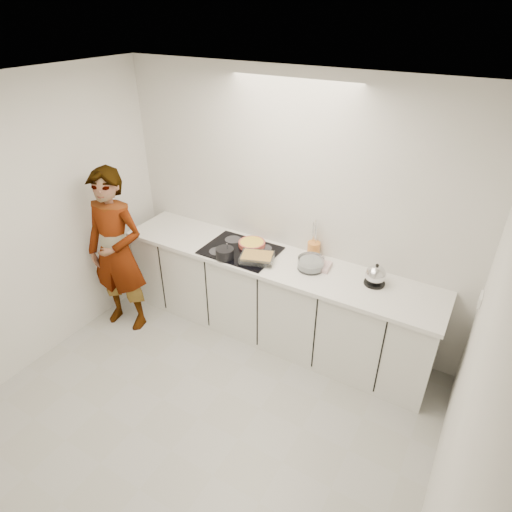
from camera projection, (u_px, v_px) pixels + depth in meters
The scene contains 16 objects.
floor at pixel (199, 418), 3.62m from camera, with size 3.60×3.20×0.00m, color #ACACA8.
ceiling at pixel (165, 97), 2.29m from camera, with size 3.60×3.20×0.00m, color white.
wall_back at pixel (289, 210), 4.14m from camera, with size 3.60×0.00×2.60m, color silver.
wall_left at pixel (23, 233), 3.74m from camera, with size 0.00×3.20×2.60m, color silver.
wall_right at pixel (465, 397), 2.19m from camera, with size 0.02×3.20×2.60m.
base_cabinets at pixel (272, 299), 4.35m from camera, with size 3.20×0.58×0.87m, color silver.
countertop at pixel (273, 261), 4.12m from camera, with size 3.24×0.64×0.04m, color white.
hob at pixel (241, 250), 4.24m from camera, with size 0.72×0.54×0.01m, color black.
tart_dish at pixel (252, 243), 4.29m from camera, with size 0.31×0.31×0.04m.
saucepan at pixel (225, 253), 4.08m from camera, with size 0.21×0.21×0.17m.
baking_dish at pixel (257, 257), 4.04m from camera, with size 0.37×0.32×0.06m.
mixing_bowl at pixel (311, 264), 3.93m from camera, with size 0.31×0.31×0.11m.
tea_towel at pixel (317, 265), 3.98m from camera, with size 0.24×0.17×0.04m, color white.
kettle at pixel (376, 276), 3.70m from camera, with size 0.21×0.21×0.21m.
utensil_crock at pixel (314, 249), 4.12m from camera, with size 0.12×0.12×0.15m, color orange.
cook at pixel (117, 252), 4.29m from camera, with size 0.64×0.42×1.75m, color silver.
Camera 1 is at (1.64, -1.83, 3.04)m, focal length 30.00 mm.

